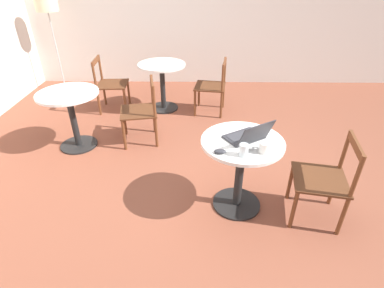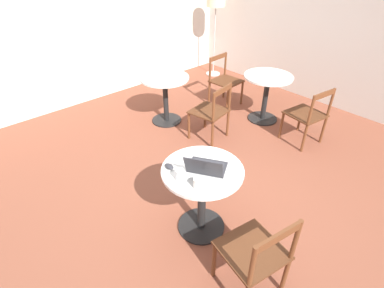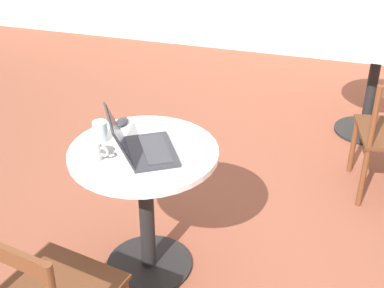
# 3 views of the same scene
# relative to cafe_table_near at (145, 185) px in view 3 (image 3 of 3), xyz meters

# --- Properties ---
(ground_plane) EXTENTS (16.00, 16.00, 0.00)m
(ground_plane) POSITION_rel_cafe_table_near_xyz_m (0.34, 0.26, -0.53)
(ground_plane) COLOR brown
(cafe_table_near) EXTENTS (0.73, 0.73, 0.74)m
(cafe_table_near) POSITION_rel_cafe_table_near_xyz_m (0.00, 0.00, 0.00)
(cafe_table_near) COLOR black
(cafe_table_near) RESTS_ON ground_plane
(cafe_table_far) EXTENTS (0.73, 0.73, 0.74)m
(cafe_table_far) POSITION_rel_cafe_table_near_xyz_m (1.08, 1.94, 0.00)
(cafe_table_far) COLOR black
(cafe_table_far) RESTS_ON ground_plane
(laptop) EXTENTS (0.43, 0.43, 0.22)m
(laptop) POSITION_rel_cafe_table_near_xyz_m (0.01, -0.04, 0.25)
(laptop) COLOR #2D2D33
(laptop) RESTS_ON cafe_table_near
(mouse) EXTENTS (0.06, 0.10, 0.03)m
(mouse) POSITION_rel_cafe_table_near_xyz_m (-0.20, 0.21, 0.22)
(mouse) COLOR #2D2D33
(mouse) RESTS_ON cafe_table_near
(mug) EXTENTS (0.12, 0.08, 0.09)m
(mug) POSITION_rel_cafe_table_near_xyz_m (-0.19, -0.14, 0.25)
(mug) COLOR silver
(mug) RESTS_ON cafe_table_near
(drinking_glass) EXTENTS (0.07, 0.07, 0.10)m
(drinking_glass) POSITION_rel_cafe_table_near_xyz_m (-0.23, 0.03, 0.25)
(drinking_glass) COLOR silver
(drinking_glass) RESTS_ON cafe_table_near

